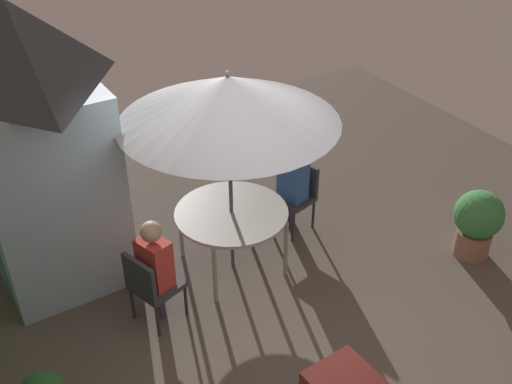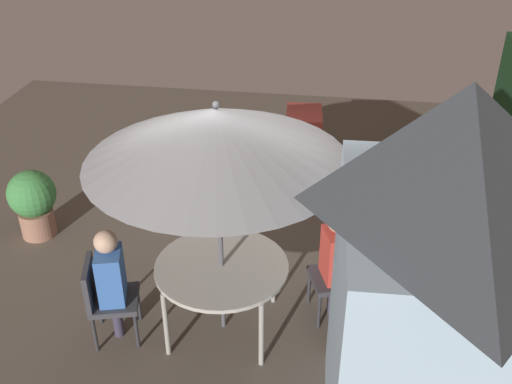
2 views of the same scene
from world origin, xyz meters
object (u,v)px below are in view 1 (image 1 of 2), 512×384
at_px(patio_table, 231,216).
at_px(chair_near_shed, 150,284).
at_px(garden_shed, 35,143).
at_px(patio_umbrella, 228,99).
at_px(potted_plant_by_grill, 477,221).
at_px(person_in_red, 154,260).
at_px(person_in_blue, 293,177).
at_px(chair_far_side, 297,192).

distance_m(patio_table, chair_near_shed, 1.26).
height_order(garden_shed, chair_near_shed, garden_shed).
distance_m(patio_umbrella, potted_plant_by_grill, 3.39).
bearing_deg(person_in_red, patio_table, -70.92).
xyz_separation_m(patio_umbrella, chair_near_shed, (-0.41, 1.17, -1.65)).
relative_size(garden_shed, chair_near_shed, 3.52).
relative_size(garden_shed, potted_plant_by_grill, 3.55).
height_order(patio_table, person_in_blue, person_in_blue).
relative_size(garden_shed, person_in_red, 2.51).
relative_size(patio_umbrella, potted_plant_by_grill, 2.79).
relative_size(patio_umbrella, chair_near_shed, 2.76).
bearing_deg(person_in_blue, patio_umbrella, 105.39).
bearing_deg(person_in_red, person_in_blue, -72.69).
bearing_deg(garden_shed, person_in_red, -155.74).
bearing_deg(chair_far_side, person_in_red, 107.24).
bearing_deg(person_in_red, chair_near_shed, 109.08).
bearing_deg(patio_umbrella, person_in_blue, -74.61).
bearing_deg(potted_plant_by_grill, garden_shed, 61.18).
height_order(chair_near_shed, person_in_blue, person_in_blue).
xyz_separation_m(patio_table, chair_near_shed, (-0.41, 1.17, -0.21)).
bearing_deg(potted_plant_by_grill, patio_umbrella, 64.01).
xyz_separation_m(chair_near_shed, chair_far_side, (0.71, -2.28, 0.00)).
height_order(potted_plant_by_grill, person_in_blue, person_in_blue).
xyz_separation_m(patio_table, person_in_blue, (0.28, -1.02, 0.06)).
bearing_deg(patio_umbrella, person_in_red, 109.08).
height_order(garden_shed, chair_far_side, garden_shed).
distance_m(patio_umbrella, person_in_red, 1.81).
relative_size(garden_shed, chair_far_side, 3.52).
relative_size(patio_table, chair_near_shed, 1.45).
relative_size(garden_shed, patio_umbrella, 1.28).
height_order(chair_near_shed, person_in_red, person_in_red).
bearing_deg(potted_plant_by_grill, person_in_blue, 45.93).
xyz_separation_m(chair_near_shed, person_in_red, (0.03, -0.08, 0.26)).
height_order(potted_plant_by_grill, person_in_red, person_in_red).
bearing_deg(chair_near_shed, person_in_blue, -72.62).
relative_size(chair_near_shed, chair_far_side, 1.00).
xyz_separation_m(patio_table, chair_far_side, (0.30, -1.11, -0.21)).
distance_m(person_in_red, person_in_blue, 2.21).
relative_size(patio_table, potted_plant_by_grill, 1.47).
xyz_separation_m(potted_plant_by_grill, person_in_blue, (1.57, 1.62, 0.29)).
distance_m(chair_near_shed, person_in_red, 0.28).
relative_size(patio_umbrella, person_in_blue, 1.97).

